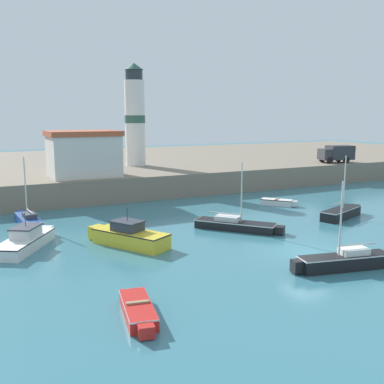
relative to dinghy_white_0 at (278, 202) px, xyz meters
The scene contains 13 objects.
ground_plane 15.02m from the dinghy_white_0, 120.88° to the right, with size 200.00×200.00×0.00m, color teal.
quay_seawall 28.60m from the dinghy_white_0, 105.64° to the left, with size 120.00×40.00×2.43m, color gray.
dinghy_white_0 is the anchor object (origin of this frame).
motorboat_white_1 23.55m from the dinghy_white_0, behind, with size 4.56×6.10×2.35m.
dinghy_red_2 26.28m from the dinghy_white_0, 140.24° to the right, with size 1.81×4.13×0.66m.
sailboat_black_3 18.04m from the dinghy_white_0, 115.91° to the right, with size 5.96×2.31×4.97m.
sailboat_black_5 10.52m from the dinghy_white_0, 144.37° to the right, with size 5.21×5.87×5.09m.
sailboat_blue_6 22.40m from the dinghy_white_0, behind, with size 1.64×5.60×5.32m.
motorboat_yellow_7 18.23m from the dinghy_white_0, 159.54° to the right, with size 4.28×6.03×2.56m.
sailboat_black_8 6.85m from the dinghy_white_0, 77.26° to the right, with size 5.49×3.02×5.20m.
lighthouse 21.33m from the dinghy_white_0, 112.95° to the left, with size 2.46×2.46×12.19m.
harbor_shed_near_wharf 19.76m from the dinghy_white_0, 144.66° to the left, with size 6.92×5.25×4.54m.
truck_on_quay 19.57m from the dinghy_white_0, 30.13° to the left, with size 4.65×2.98×2.20m.
Camera 1 is at (-18.51, -20.93, 8.45)m, focal length 42.00 mm.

